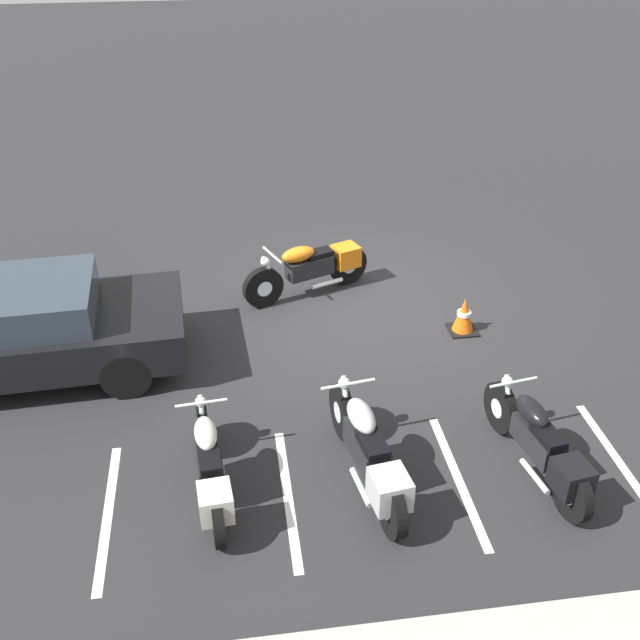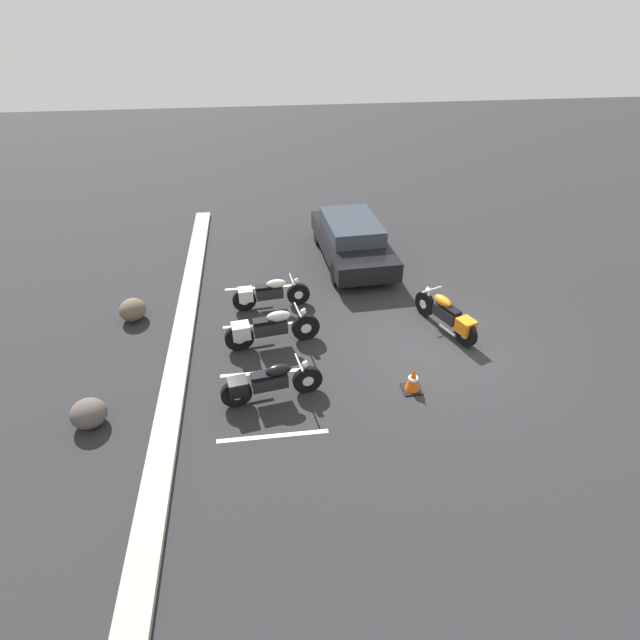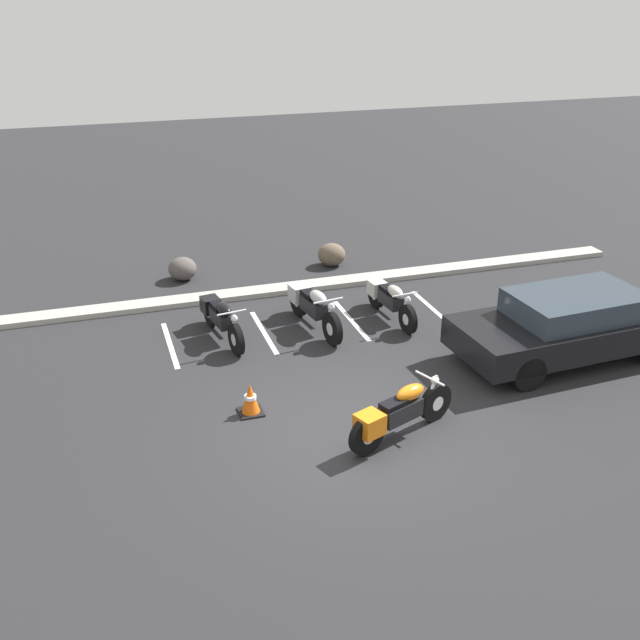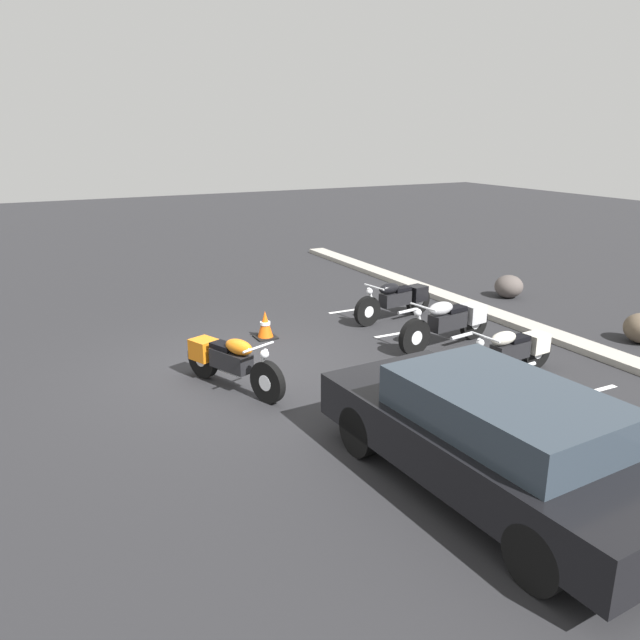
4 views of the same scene
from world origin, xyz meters
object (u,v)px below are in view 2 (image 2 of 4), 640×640
at_px(parked_bike_0, 267,383).
at_px(landscape_rock_1, 89,413).
at_px(landscape_rock_0, 133,310).
at_px(traffic_cone, 413,380).
at_px(parked_bike_1, 268,328).
at_px(car_black, 352,239).
at_px(parked_bike_2, 267,293).
at_px(motorcycle_orange_featured, 448,315).

xyz_separation_m(parked_bike_0, landscape_rock_1, (-0.26, 3.41, -0.16)).
height_order(parked_bike_0, landscape_rock_0, parked_bike_0).
bearing_deg(parked_bike_0, traffic_cone, -11.16).
distance_m(parked_bike_1, landscape_rock_1, 4.11).
height_order(car_black, traffic_cone, car_black).
distance_m(parked_bike_2, landscape_rock_0, 3.40).
relative_size(landscape_rock_0, landscape_rock_1, 1.02).
height_order(landscape_rock_1, traffic_cone, landscape_rock_1).
bearing_deg(parked_bike_2, car_black, 37.63).
xyz_separation_m(motorcycle_orange_featured, parked_bike_2, (1.66, 4.28, -0.03)).
bearing_deg(parked_bike_1, landscape_rock_1, -157.03).
xyz_separation_m(parked_bike_0, car_black, (6.04, -2.84, 0.24)).
relative_size(parked_bike_1, car_black, 0.51).
bearing_deg(parked_bike_0, motorcycle_orange_featured, 13.86).
bearing_deg(landscape_rock_0, car_black, -66.75).
bearing_deg(motorcycle_orange_featured, landscape_rock_0, 57.19).
bearing_deg(landscape_rock_0, traffic_cone, -119.45).
distance_m(car_black, landscape_rock_1, 8.89).
height_order(parked_bike_1, landscape_rock_1, parked_bike_1).
bearing_deg(parked_bike_2, parked_bike_1, -97.04).
xyz_separation_m(motorcycle_orange_featured, car_black, (4.14, 1.60, 0.23)).
xyz_separation_m(parked_bike_1, traffic_cone, (-1.98, -2.90, -0.22)).
height_order(parked_bike_2, traffic_cone, parked_bike_2).
bearing_deg(car_black, landscape_rock_1, -47.89).
distance_m(parked_bike_2, car_black, 3.67).
bearing_deg(traffic_cone, parked_bike_1, 55.76).
bearing_deg(parked_bike_1, car_black, 48.16).
relative_size(parked_bike_0, parked_bike_2, 1.02).
bearing_deg(traffic_cone, landscape_rock_1, 91.48).
bearing_deg(parked_bike_0, car_black, 55.49).
relative_size(parked_bike_2, car_black, 0.46).
relative_size(car_black, landscape_rock_0, 6.35).
bearing_deg(landscape_rock_1, parked_bike_1, -58.58).
bearing_deg(car_black, parked_bike_1, -36.53).
relative_size(motorcycle_orange_featured, car_black, 0.46).
relative_size(parked_bike_1, parked_bike_2, 1.10).
relative_size(parked_bike_2, landscape_rock_0, 2.93).
distance_m(motorcycle_orange_featured, landscape_rock_1, 8.14).
distance_m(motorcycle_orange_featured, traffic_cone, 2.47).
bearing_deg(motorcycle_orange_featured, traffic_cone, 122.72).
xyz_separation_m(car_black, traffic_cone, (-6.14, -0.16, -0.43)).
xyz_separation_m(parked_bike_2, landscape_rock_1, (-3.82, 3.56, -0.15)).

